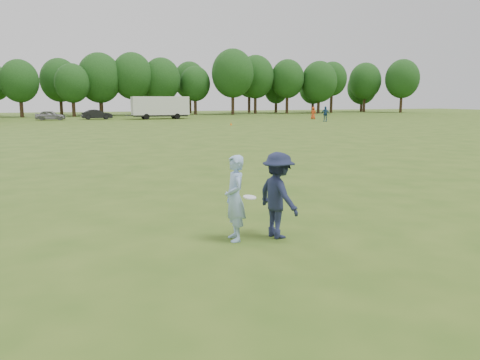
{
  "coord_description": "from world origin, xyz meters",
  "views": [
    {
      "loc": [
        -3.3,
        -8.37,
        2.94
      ],
      "look_at": [
        0.4,
        1.48,
        1.1
      ],
      "focal_mm": 35.0,
      "sensor_mm": 36.0,
      "label": 1
    }
  ],
  "objects_px": {
    "player_far_b": "(325,114)",
    "field_cone": "(231,124)",
    "defender": "(278,195)",
    "player_far_c": "(313,113)",
    "thrower": "(235,198)",
    "cargo_trailer": "(160,106)",
    "car_f": "(97,114)",
    "player_far_d": "(174,113)",
    "car_e": "(50,115)"
  },
  "relations": [
    {
      "from": "car_f",
      "to": "thrower",
      "type": "bearing_deg",
      "value": 174.5
    },
    {
      "from": "player_far_c",
      "to": "cargo_trailer",
      "type": "height_order",
      "value": "cargo_trailer"
    },
    {
      "from": "thrower",
      "to": "cargo_trailer",
      "type": "distance_m",
      "value": 59.52
    },
    {
      "from": "thrower",
      "to": "car_e",
      "type": "distance_m",
      "value": 60.17
    },
    {
      "from": "defender",
      "to": "player_far_d",
      "type": "xyz_separation_m",
      "value": [
        10.91,
        58.48,
        -0.14
      ]
    },
    {
      "from": "defender",
      "to": "player_far_d",
      "type": "height_order",
      "value": "defender"
    },
    {
      "from": "player_far_d",
      "to": "player_far_c",
      "type": "bearing_deg",
      "value": -17.26
    },
    {
      "from": "thrower",
      "to": "player_far_c",
      "type": "xyz_separation_m",
      "value": [
        30.23,
        50.4,
        -0.02
      ]
    },
    {
      "from": "defender",
      "to": "car_f",
      "type": "relative_size",
      "value": 0.44
    },
    {
      "from": "player_far_b",
      "to": "car_e",
      "type": "bearing_deg",
      "value": -160.25
    },
    {
      "from": "cargo_trailer",
      "to": "thrower",
      "type": "bearing_deg",
      "value": -99.59
    },
    {
      "from": "defender",
      "to": "player_far_d",
      "type": "distance_m",
      "value": 59.49
    },
    {
      "from": "defender",
      "to": "player_far_b",
      "type": "bearing_deg",
      "value": -42.9
    },
    {
      "from": "player_far_d",
      "to": "car_e",
      "type": "xyz_separation_m",
      "value": [
        -16.68,
        1.61,
        -0.12
      ]
    },
    {
      "from": "thrower",
      "to": "player_far_b",
      "type": "bearing_deg",
      "value": 150.96
    },
    {
      "from": "thrower",
      "to": "player_far_b",
      "type": "xyz_separation_m",
      "value": [
        28.09,
        43.54,
        0.07
      ]
    },
    {
      "from": "player_far_c",
      "to": "cargo_trailer",
      "type": "relative_size",
      "value": 0.19
    },
    {
      "from": "thrower",
      "to": "cargo_trailer",
      "type": "xyz_separation_m",
      "value": [
        9.91,
        58.68,
        0.88
      ]
    },
    {
      "from": "defender",
      "to": "player_far_c",
      "type": "xyz_separation_m",
      "value": [
        29.29,
        50.52,
        -0.04
      ]
    },
    {
      "from": "field_cone",
      "to": "cargo_trailer",
      "type": "xyz_separation_m",
      "value": [
        -4.23,
        18.52,
        1.63
      ]
    },
    {
      "from": "player_far_c",
      "to": "car_e",
      "type": "relative_size",
      "value": 0.45
    },
    {
      "from": "car_e",
      "to": "car_f",
      "type": "xyz_separation_m",
      "value": [
        6.07,
        0.41,
        0.03
      ]
    },
    {
      "from": "player_far_b",
      "to": "field_cone",
      "type": "bearing_deg",
      "value": -120.13
    },
    {
      "from": "cargo_trailer",
      "to": "player_far_b",
      "type": "bearing_deg",
      "value": -39.81
    },
    {
      "from": "player_far_b",
      "to": "car_e",
      "type": "height_order",
      "value": "player_far_b"
    },
    {
      "from": "player_far_b",
      "to": "field_cone",
      "type": "distance_m",
      "value": 14.37
    },
    {
      "from": "defender",
      "to": "player_far_b",
      "type": "relative_size",
      "value": 0.95
    },
    {
      "from": "defender",
      "to": "player_far_c",
      "type": "relative_size",
      "value": 1.05
    },
    {
      "from": "player_far_c",
      "to": "field_cone",
      "type": "relative_size",
      "value": 5.84
    },
    {
      "from": "player_far_d",
      "to": "cargo_trailer",
      "type": "xyz_separation_m",
      "value": [
        -1.93,
        0.32,
        0.99
      ]
    },
    {
      "from": "thrower",
      "to": "player_far_d",
      "type": "distance_m",
      "value": 59.55
    },
    {
      "from": "player_far_c",
      "to": "field_cone",
      "type": "height_order",
      "value": "player_far_c"
    },
    {
      "from": "field_cone",
      "to": "cargo_trailer",
      "type": "height_order",
      "value": "cargo_trailer"
    },
    {
      "from": "player_far_b",
      "to": "car_e",
      "type": "distance_m",
      "value": 36.8
    },
    {
      "from": "car_e",
      "to": "field_cone",
      "type": "xyz_separation_m",
      "value": [
        18.98,
        -19.81,
        -0.51
      ]
    },
    {
      "from": "thrower",
      "to": "field_cone",
      "type": "height_order",
      "value": "thrower"
    },
    {
      "from": "player_far_c",
      "to": "cargo_trailer",
      "type": "xyz_separation_m",
      "value": [
        -20.31,
        8.29,
        0.9
      ]
    },
    {
      "from": "car_e",
      "to": "player_far_b",
      "type": "bearing_deg",
      "value": -108.94
    },
    {
      "from": "thrower",
      "to": "field_cone",
      "type": "xyz_separation_m",
      "value": [
        14.15,
        40.17,
        -0.75
      ]
    },
    {
      "from": "thrower",
      "to": "car_f",
      "type": "relative_size",
      "value": 0.43
    },
    {
      "from": "thrower",
      "to": "defender",
      "type": "bearing_deg",
      "value": 86.34
    },
    {
      "from": "player_far_d",
      "to": "defender",
      "type": "bearing_deg",
      "value": -94.4
    },
    {
      "from": "defender",
      "to": "player_far_c",
      "type": "distance_m",
      "value": 58.4
    },
    {
      "from": "player_far_b",
      "to": "player_far_c",
      "type": "relative_size",
      "value": 1.1
    },
    {
      "from": "defender",
      "to": "player_far_c",
      "type": "bearing_deg",
      "value": -41.12
    },
    {
      "from": "field_cone",
      "to": "car_f",
      "type": "bearing_deg",
      "value": 122.56
    },
    {
      "from": "cargo_trailer",
      "to": "player_far_c",
      "type": "bearing_deg",
      "value": -22.19
    },
    {
      "from": "player_far_b",
      "to": "field_cone",
      "type": "relative_size",
      "value": 6.45
    },
    {
      "from": "defender",
      "to": "field_cone",
      "type": "bearing_deg",
      "value": -29.17
    },
    {
      "from": "player_far_c",
      "to": "player_far_d",
      "type": "height_order",
      "value": "player_far_c"
    }
  ]
}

